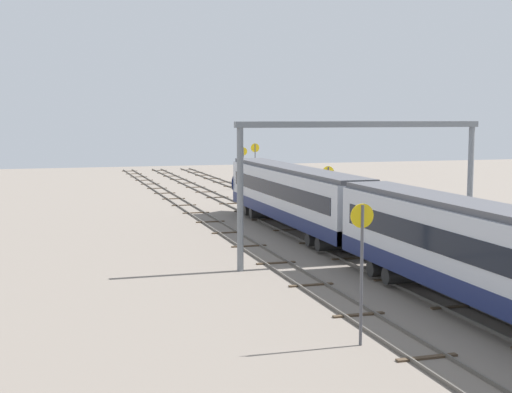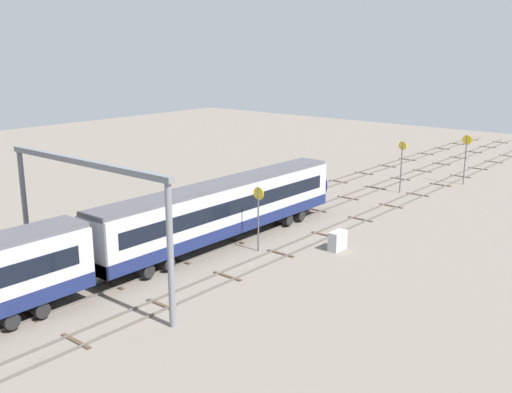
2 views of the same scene
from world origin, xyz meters
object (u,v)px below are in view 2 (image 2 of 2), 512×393
(overhead_gantry, at_px, (86,196))
(speed_sign_distant_end, at_px, (402,160))
(relay_cabinet, at_px, (338,241))
(speed_sign_far_trackside, at_px, (466,152))
(speed_sign_near_foreground, at_px, (258,209))

(overhead_gantry, relative_size, speed_sign_distant_end, 2.83)
(relay_cabinet, bearing_deg, speed_sign_far_trackside, 2.01)
(speed_sign_far_trackside, relative_size, relay_cabinet, 3.51)
(speed_sign_far_trackside, xyz_separation_m, relay_cabinet, (-27.69, -0.97, -2.95))
(speed_sign_near_foreground, distance_m, relay_cabinet, 6.46)
(speed_sign_far_trackside, distance_m, speed_sign_distant_end, 8.83)
(speed_sign_far_trackside, height_order, speed_sign_distant_end, speed_sign_far_trackside)
(speed_sign_far_trackside, height_order, relay_cabinet, speed_sign_far_trackside)
(overhead_gantry, distance_m, speed_sign_far_trackside, 44.73)
(speed_sign_near_foreground, bearing_deg, relay_cabinet, -48.44)
(speed_sign_distant_end, relative_size, relay_cabinet, 3.44)
(speed_sign_distant_end, bearing_deg, overhead_gantry, 175.48)
(relay_cabinet, bearing_deg, speed_sign_near_foreground, 131.56)
(overhead_gantry, bearing_deg, speed_sign_near_foreground, -13.81)
(speed_sign_far_trackside, distance_m, relay_cabinet, 27.86)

